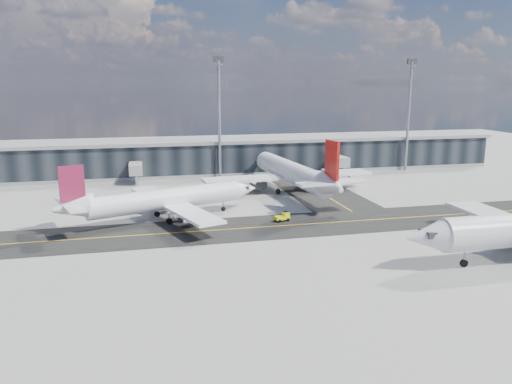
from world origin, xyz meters
TOP-DOWN VIEW (x-y plane):
  - ground at (0.00, 0.00)m, footprint 300.00×300.00m
  - taxiway_lanes at (3.91, 10.74)m, footprint 180.00×63.00m
  - terminal_concourse at (0.04, 54.93)m, footprint 152.00×19.80m
  - floodlight_masts at (0.00, 48.00)m, footprint 102.50×0.70m
  - airliner_af at (-15.28, 11.89)m, footprint 34.92×30.15m
  - airliner_redtail at (12.05, 27.52)m, footprint 37.58×44.02m
  - baggage_tug at (4.04, 6.66)m, footprint 2.79×1.93m
  - service_van at (23.54, 38.90)m, footprint 2.67×5.74m

SIDE VIEW (x-z plane):
  - ground at x=0.00m, z-range 0.00..0.00m
  - taxiway_lanes at x=3.91m, z-range -0.01..0.03m
  - service_van at x=23.54m, z-range 0.00..1.59m
  - baggage_tug at x=4.04m, z-range 0.00..1.60m
  - airliner_af at x=-15.28m, z-range -1.80..8.82m
  - terminal_concourse at x=0.04m, z-range -0.31..8.49m
  - airliner_redtail at x=12.05m, z-range -2.21..10.82m
  - floodlight_masts at x=0.00m, z-range 1.16..30.06m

